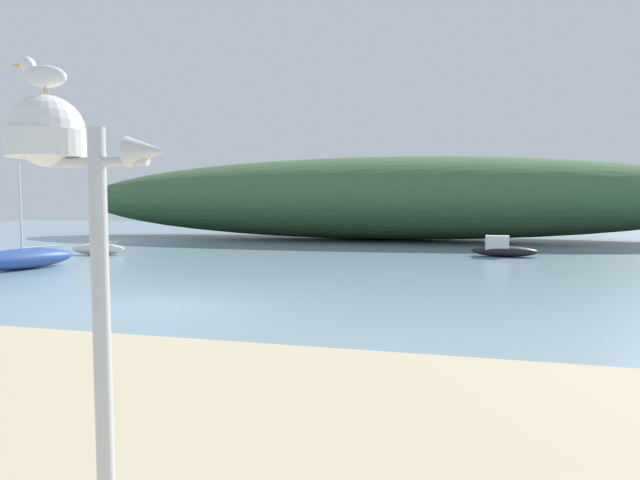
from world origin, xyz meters
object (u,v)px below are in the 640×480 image
(motorboat_west_reach, at_px, (502,249))
(mast_structure, at_px, (63,170))
(sailboat_far_left, at_px, (22,259))
(sailboat_east_reach, at_px, (98,249))
(seagull_on_radar, at_px, (43,74))

(motorboat_west_reach, bearing_deg, mast_structure, -102.76)
(motorboat_west_reach, bearing_deg, sailboat_far_left, -152.63)
(sailboat_east_reach, distance_m, sailboat_far_left, 5.74)
(mast_structure, distance_m, sailboat_east_reach, 23.75)
(seagull_on_radar, distance_m, sailboat_east_reach, 23.76)
(mast_structure, distance_m, motorboat_west_reach, 23.50)
(seagull_on_radar, xyz_separation_m, sailboat_far_left, (-13.02, 13.33, -2.94))
(mast_structure, height_order, sailboat_far_left, sailboat_far_left)
(mast_structure, relative_size, sailboat_east_reach, 0.98)
(mast_structure, bearing_deg, motorboat_west_reach, 77.24)
(sailboat_east_reach, xyz_separation_m, motorboat_west_reach, (19.24, 3.82, 0.06))
(motorboat_west_reach, xyz_separation_m, sailboat_far_left, (-18.32, -9.48, 0.04))
(mast_structure, relative_size, seagull_on_radar, 8.05)
(seagull_on_radar, distance_m, sailboat_far_left, 18.86)
(mast_structure, height_order, sailboat_east_reach, mast_structure)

